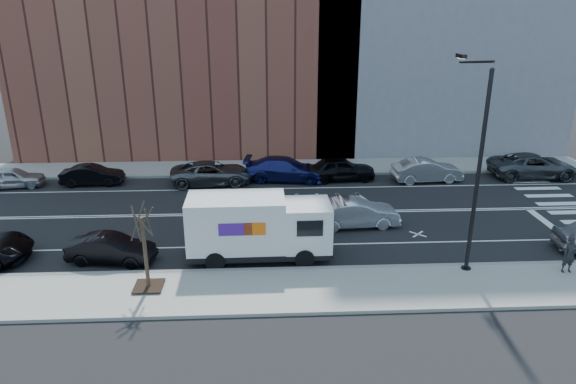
{
  "coord_description": "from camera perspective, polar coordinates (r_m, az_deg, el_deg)",
  "views": [
    {
      "loc": [
        -2.04,
        -27.64,
        11.28
      ],
      "look_at": [
        -0.73,
        -0.28,
        1.4
      ],
      "focal_mm": 32.0,
      "sensor_mm": 36.0,
      "label": 1
    }
  ],
  "objects": [
    {
      "name": "street_tree",
      "position": [
        22.17,
        -15.5,
        -7.27
      ],
      "size": [
        1.2,
        1.2,
        3.75
      ],
      "color": "black",
      "rests_on": "ground"
    },
    {
      "name": "curb_near",
      "position": [
        23.57,
        2.58,
        -8.55
      ],
      "size": [
        44.0,
        0.25,
        0.17
      ],
      "primitive_type": "cube",
      "color": "gray",
      "rests_on": "ground"
    },
    {
      "name": "far_parked_c",
      "position": [
        34.98,
        -8.47,
        2.11
      ],
      "size": [
        5.64,
        2.92,
        1.52
      ],
      "primitive_type": "imported",
      "rotation": [
        0.0,
        0.0,
        1.65
      ],
      "color": "#52565A",
      "rests_on": "ground"
    },
    {
      "name": "fedex_van",
      "position": [
        24.06,
        -3.39,
        -3.85
      ],
      "size": [
        6.83,
        2.51,
        3.1
      ],
      "rotation": [
        0.0,
        0.0,
        0.01
      ],
      "color": "black",
      "rests_on": "ground"
    },
    {
      "name": "road_markings",
      "position": [
        29.92,
        1.36,
        -2.31
      ],
      "size": [
        40.0,
        8.6,
        0.01
      ],
      "primitive_type": null,
      "color": "white",
      "rests_on": "ground"
    },
    {
      "name": "ground",
      "position": [
        29.92,
        1.36,
        -2.32
      ],
      "size": [
        120.0,
        120.0,
        0.0
      ],
      "primitive_type": "plane",
      "color": "black",
      "rests_on": "ground"
    },
    {
      "name": "crosswalk",
      "position": [
        34.88,
        28.6,
        -1.55
      ],
      "size": [
        3.0,
        14.0,
        0.01
      ],
      "primitive_type": null,
      "color": "white",
      "rests_on": "ground"
    },
    {
      "name": "pedestrian",
      "position": [
        25.97,
        28.81,
        -6.09
      ],
      "size": [
        0.66,
        0.46,
        1.72
      ],
      "primitive_type": "imported",
      "rotation": [
        0.0,
        0.0,
        0.08
      ],
      "color": "black",
      "rests_on": "sidewalk_near"
    },
    {
      "name": "driving_sedan",
      "position": [
        28.08,
        7.53,
        -2.33
      ],
      "size": [
        4.78,
        1.99,
        1.54
      ],
      "primitive_type": "imported",
      "rotation": [
        0.0,
        0.0,
        1.65
      ],
      "color": "silver",
      "rests_on": "ground"
    },
    {
      "name": "sidewalk_far",
      "position": [
        38.18,
        0.43,
        2.76
      ],
      "size": [
        44.0,
        3.6,
        0.15
      ],
      "primitive_type": "cube",
      "color": "gray",
      "rests_on": "ground"
    },
    {
      "name": "streetlight",
      "position": [
        23.45,
        20.08,
        3.27
      ],
      "size": [
        0.44,
        4.02,
        9.34
      ],
      "color": "black",
      "rests_on": "ground"
    },
    {
      "name": "near_parked_rear_a",
      "position": [
        25.43,
        -19.05,
        -6.01
      ],
      "size": [
        4.19,
        1.94,
        1.33
      ],
      "primitive_type": "imported",
      "rotation": [
        0.0,
        0.0,
        1.43
      ],
      "color": "black",
      "rests_on": "ground"
    },
    {
      "name": "curb_far",
      "position": [
        36.46,
        0.59,
        1.95
      ],
      "size": [
        44.0,
        0.25,
        0.17
      ],
      "primitive_type": "cube",
      "color": "gray",
      "rests_on": "ground"
    },
    {
      "name": "sidewalk_near",
      "position": [
        22.01,
        3.01,
        -10.79
      ],
      "size": [
        44.0,
        3.6,
        0.15
      ],
      "primitive_type": "cube",
      "color": "gray",
      "rests_on": "ground"
    },
    {
      "name": "far_parked_f",
      "position": [
        36.35,
        15.17,
        2.33
      ],
      "size": [
        4.83,
        1.98,
        1.56
      ],
      "primitive_type": "imported",
      "rotation": [
        0.0,
        0.0,
        1.64
      ],
      "color": "#AEAFB3",
      "rests_on": "ground"
    },
    {
      "name": "far_parked_g",
      "position": [
        39.87,
        25.6,
        2.66
      ],
      "size": [
        6.06,
        2.89,
        1.67
      ],
      "primitive_type": "imported",
      "rotation": [
        0.0,
        0.0,
        1.55
      ],
      "color": "#43464A",
      "rests_on": "ground"
    },
    {
      "name": "far_parked_d",
      "position": [
        35.28,
        -0.32,
        2.57
      ],
      "size": [
        5.8,
        2.94,
        1.62
      ],
      "primitive_type": "imported",
      "rotation": [
        0.0,
        0.0,
        1.45
      ],
      "color": "navy",
      "rests_on": "ground"
    },
    {
      "name": "bldg_brick",
      "position": [
        43.65,
        -11.23,
        19.11
      ],
      "size": [
        26.0,
        10.0,
        22.0
      ],
      "primitive_type": "cube",
      "color": "brown",
      "rests_on": "ground"
    },
    {
      "name": "far_parked_a",
      "position": [
        38.54,
        -28.25,
        1.43
      ],
      "size": [
        4.09,
        2.06,
        1.34
      ],
      "primitive_type": "imported",
      "rotation": [
        0.0,
        0.0,
        1.7
      ],
      "color": "#B2B2B7",
      "rests_on": "ground"
    },
    {
      "name": "far_parked_e",
      "position": [
        35.53,
        5.86,
        2.59
      ],
      "size": [
        4.89,
        2.3,
        1.62
      ],
      "primitive_type": "imported",
      "rotation": [
        0.0,
        0.0,
        1.66
      ],
      "color": "black",
      "rests_on": "ground"
    },
    {
      "name": "far_parked_b",
      "position": [
        36.86,
        -20.91,
        1.77
      ],
      "size": [
        4.13,
        1.58,
        1.34
      ],
      "primitive_type": "imported",
      "rotation": [
        0.0,
        0.0,
        1.61
      ],
      "color": "black",
      "rests_on": "ground"
    }
  ]
}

